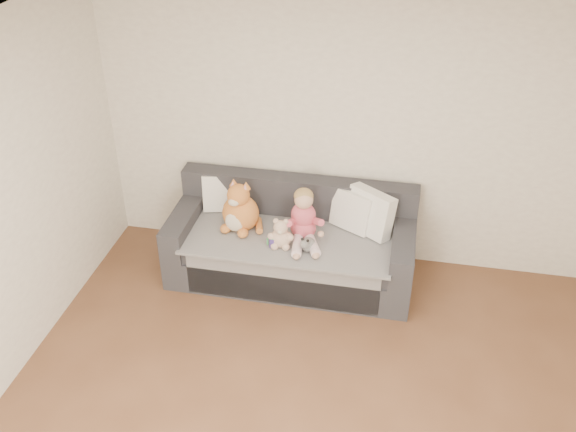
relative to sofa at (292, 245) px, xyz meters
The scene contains 10 objects.
room_shell 1.96m from the sofa, 75.97° to the right, with size 5.00×5.00×5.00m.
sofa is the anchor object (origin of this frame).
cushion_left 0.82m from the sofa, 160.65° to the left, with size 0.42×0.26×0.37m.
cushion_right_back 0.64m from the sofa, 17.01° to the left, with size 0.43×0.34×0.37m.
cushion_right_front 0.78m from the sofa, 10.65° to the left, with size 0.48×0.41×0.42m.
toddler 0.40m from the sofa, 39.15° to the right, with size 0.34×0.50×0.49m.
plush_cat 0.59m from the sofa, behind, with size 0.39×0.35×0.51m.
teddy_bear 0.38m from the sofa, 100.65° to the right, with size 0.23×0.17×0.29m.
plush_cow 0.40m from the sofa, 55.71° to the right, with size 0.13×0.19×0.16m.
sippy_cup 0.38m from the sofa, 111.88° to the right, with size 0.11×0.07×0.12m.
Camera 1 is at (0.50, -2.67, 3.72)m, focal length 40.00 mm.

